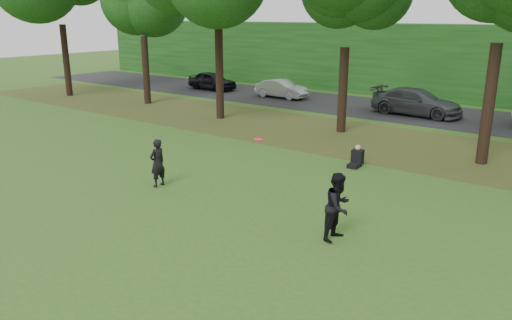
{
  "coord_description": "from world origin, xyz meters",
  "views": [
    {
      "loc": [
        8.26,
        -8.01,
        5.64
      ],
      "look_at": [
        -0.67,
        3.8,
        1.3
      ],
      "focal_mm": 35.0,
      "sensor_mm": 36.0,
      "label": 1
    }
  ],
  "objects": [
    {
      "name": "player_right",
      "position": [
        2.75,
        2.78,
        0.9
      ],
      "size": [
        0.73,
        0.91,
        1.8
      ],
      "primitive_type": "imported",
      "rotation": [
        0.0,
        0.0,
        1.52
      ],
      "color": "black",
      "rests_on": "ground"
    },
    {
      "name": "parked_cars",
      "position": [
        0.92,
        20.43,
        0.74
      ],
      "size": [
        39.49,
        3.28,
        1.54
      ],
      "color": "black",
      "rests_on": "street"
    },
    {
      "name": "frisbee",
      "position": [
        0.05,
        2.97,
        2.23
      ],
      "size": [
        0.33,
        0.33,
        0.06
      ],
      "color": "#FB1548",
      "rests_on": "ground"
    },
    {
      "name": "street",
      "position": [
        0.0,
        21.0,
        0.01
      ],
      "size": [
        70.0,
        7.0,
        0.02
      ],
      "primitive_type": "cube",
      "color": "black",
      "rests_on": "ground"
    },
    {
      "name": "player_left",
      "position": [
        -4.09,
        2.81,
        0.82
      ],
      "size": [
        0.41,
        0.61,
        1.65
      ],
      "primitive_type": "imported",
      "rotation": [
        0.0,
        0.0,
        -1.6
      ],
      "color": "black",
      "rests_on": "ground"
    },
    {
      "name": "ground",
      "position": [
        0.0,
        0.0,
        0.0
      ],
      "size": [
        120.0,
        120.0,
        0.0
      ],
      "primitive_type": "plane",
      "color": "#2F5A1C",
      "rests_on": "ground"
    },
    {
      "name": "far_hedge",
      "position": [
        0.0,
        27.0,
        2.5
      ],
      "size": [
        70.0,
        3.0,
        5.0
      ],
      "primitive_type": "cube",
      "color": "#124014",
      "rests_on": "ground"
    },
    {
      "name": "seated_person",
      "position": [
        0.25,
        9.0,
        0.31
      ],
      "size": [
        0.46,
        0.76,
        0.83
      ],
      "rotation": [
        0.0,
        0.0,
        0.07
      ],
      "color": "black",
      "rests_on": "ground"
    },
    {
      "name": "leaf_litter",
      "position": [
        0.0,
        13.0,
        0.01
      ],
      "size": [
        60.0,
        7.0,
        0.01
      ],
      "primitive_type": "cube",
      "color": "#463D19",
      "rests_on": "ground"
    }
  ]
}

